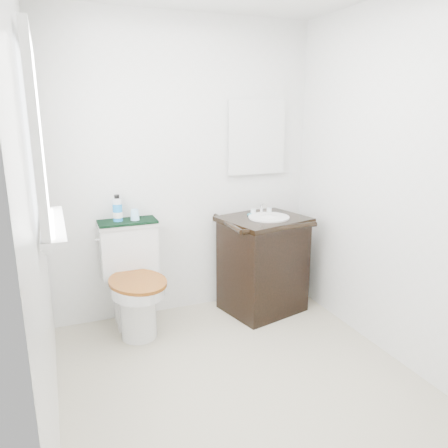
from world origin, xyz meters
TOP-DOWN VIEW (x-y plane):
  - floor at (0.00, 0.00)m, footprint 2.40×2.40m
  - wall_back at (0.00, 1.20)m, footprint 2.40×0.00m
  - wall_front at (0.00, -1.20)m, footprint 2.40×0.00m
  - wall_left at (-1.10, 0.00)m, footprint 0.00×2.40m
  - wall_right at (1.10, 0.00)m, footprint 0.00×2.40m
  - window at (-1.07, 0.25)m, footprint 0.02×0.70m
  - mirror at (0.63, 1.18)m, footprint 0.50×0.02m
  - toilet at (-0.50, 0.97)m, footprint 0.49×0.67m
  - vanity at (0.59, 0.90)m, footprint 0.76×0.69m
  - trash_bin at (0.45, 1.10)m, footprint 0.23×0.18m
  - towel at (-0.50, 1.09)m, footprint 0.44×0.22m
  - mouthwash_bottle at (-0.57, 1.10)m, footprint 0.07×0.07m
  - cup at (-0.44, 1.08)m, footprint 0.07×0.07m
  - soap_bar at (0.52, 1.02)m, footprint 0.07×0.04m

SIDE VIEW (x-z plane):
  - floor at x=0.00m, z-range 0.00..0.00m
  - trash_bin at x=0.45m, z-range 0.00..0.32m
  - toilet at x=-0.50m, z-range -0.05..0.78m
  - vanity at x=0.59m, z-range -0.03..0.89m
  - soap_bar at x=0.52m, z-range 0.82..0.84m
  - towel at x=-0.50m, z-range 0.84..0.85m
  - cup at x=-0.44m, z-range 0.85..0.94m
  - mouthwash_bottle at x=-0.57m, z-range 0.84..1.05m
  - wall_back at x=0.00m, z-range 0.00..2.40m
  - wall_front at x=0.00m, z-range 0.00..2.40m
  - wall_left at x=-1.10m, z-range 0.00..2.40m
  - wall_right at x=1.10m, z-range 0.00..2.40m
  - mirror at x=0.63m, z-range 1.15..1.75m
  - window at x=-1.07m, z-range 1.10..2.00m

